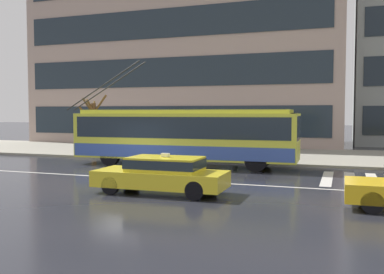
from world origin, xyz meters
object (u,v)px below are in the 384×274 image
(pedestrian_walking_past, at_px, (236,143))
(pedestrian_at_shelter, at_px, (135,128))
(taxi_oncoming_near, at_px, (162,173))
(bus_shelter, at_px, (200,124))
(trolleybus, at_px, (184,135))
(pedestrian_approaching_curb, at_px, (160,129))
(street_tree_bare, at_px, (93,122))

(pedestrian_walking_past, bearing_deg, pedestrian_at_shelter, 169.89)
(taxi_oncoming_near, distance_m, bus_shelter, 11.10)
(pedestrian_walking_past, bearing_deg, trolleybus, -127.86)
(pedestrian_at_shelter, distance_m, pedestrian_approaching_curb, 2.80)
(street_tree_bare, bearing_deg, taxi_oncoming_near, -48.47)
(taxi_oncoming_near, relative_size, pedestrian_at_shelter, 2.30)
(pedestrian_at_shelter, bearing_deg, street_tree_bare, -170.57)
(taxi_oncoming_near, xyz_separation_m, pedestrian_at_shelter, (-6.79, 11.28, 1.07))
(trolleybus, distance_m, pedestrian_at_shelter, 6.27)
(bus_shelter, bearing_deg, taxi_oncoming_near, -78.34)
(bus_shelter, bearing_deg, trolleybus, -84.99)
(pedestrian_at_shelter, bearing_deg, trolleybus, -39.04)
(bus_shelter, xyz_separation_m, street_tree_bare, (-7.35, 0.03, 0.05))
(pedestrian_walking_past, xyz_separation_m, street_tree_bare, (-9.76, 0.78, 1.08))
(pedestrian_at_shelter, xyz_separation_m, street_tree_bare, (-2.79, -0.46, 0.38))
(pedestrian_approaching_curb, xyz_separation_m, pedestrian_walking_past, (4.56, 0.19, -0.72))
(pedestrian_approaching_curb, bearing_deg, trolleybus, -45.72)
(pedestrian_walking_past, bearing_deg, taxi_oncoming_near, -91.03)
(pedestrian_at_shelter, xyz_separation_m, pedestrian_walking_past, (6.97, -1.24, -0.70))
(trolleybus, distance_m, pedestrian_approaching_curb, 3.52)
(taxi_oncoming_near, relative_size, pedestrian_walking_past, 2.90)
(bus_shelter, height_order, pedestrian_approaching_curb, bus_shelter)
(pedestrian_approaching_curb, distance_m, street_tree_bare, 5.30)
(trolleybus, height_order, taxi_oncoming_near, trolleybus)
(pedestrian_walking_past, relative_size, street_tree_bare, 0.42)
(pedestrian_at_shelter, relative_size, street_tree_bare, 0.53)
(taxi_oncoming_near, height_order, bus_shelter, bus_shelter)
(taxi_oncoming_near, bearing_deg, bus_shelter, 101.66)
(taxi_oncoming_near, distance_m, pedestrian_at_shelter, 13.21)
(bus_shelter, distance_m, pedestrian_walking_past, 2.72)
(trolleybus, relative_size, pedestrian_approaching_curb, 6.11)
(bus_shelter, height_order, pedestrian_walking_past, bus_shelter)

